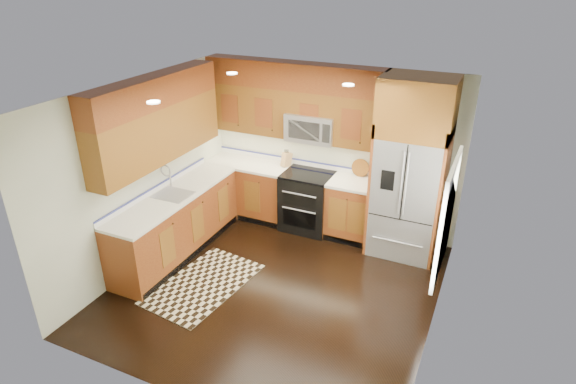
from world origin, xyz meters
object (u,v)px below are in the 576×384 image
at_px(range, 307,201).
at_px(utensil_crock, 375,173).
at_px(rug, 204,284).
at_px(refrigerator, 410,170).
at_px(knife_block, 286,159).

xyz_separation_m(range, utensil_crock, (1.00, 0.23, 0.58)).
distance_m(rug, utensil_crock, 2.98).
xyz_separation_m(refrigerator, utensil_crock, (-0.55, 0.27, -0.25)).
bearing_deg(utensil_crock, rug, -126.54).
height_order(knife_block, utensil_crock, utensil_crock).
height_order(refrigerator, knife_block, refrigerator).
xyz_separation_m(range, knife_block, (-0.44, 0.17, 0.59)).
height_order(rug, utensil_crock, utensil_crock).
relative_size(range, knife_block, 3.32).
xyz_separation_m(rug, knife_block, (0.22, 2.18, 1.05)).
bearing_deg(knife_block, utensil_crock, 2.67).
bearing_deg(utensil_crock, refrigerator, -26.31).
bearing_deg(rug, refrigerator, 48.55).
height_order(range, refrigerator, refrigerator).
relative_size(rug, utensil_crock, 4.75).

